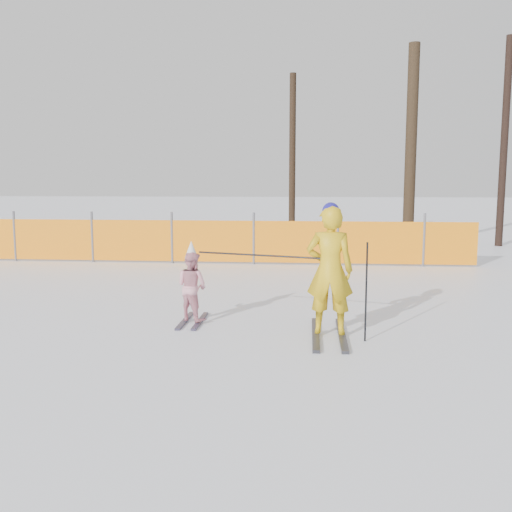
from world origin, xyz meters
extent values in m
plane|color=white|center=(0.00, 0.00, 0.00)|extent=(120.00, 120.00, 0.00)
cube|color=black|center=(0.81, 0.18, 0.02)|extent=(0.09, 1.57, 0.04)
cube|color=black|center=(1.15, 0.18, 0.02)|extent=(0.09, 1.57, 0.04)
imported|color=gold|center=(0.98, 0.18, 0.87)|extent=(0.63, 0.44, 1.66)
sphere|color=navy|center=(0.98, 0.18, 1.63)|extent=(0.22, 0.22, 0.22)
cube|color=black|center=(-1.05, 0.74, 0.01)|extent=(0.09, 0.99, 0.03)
cube|color=black|center=(-0.83, 0.74, 0.01)|extent=(0.09, 0.99, 0.03)
imported|color=pink|center=(-0.94, 0.74, 0.52)|extent=(0.60, 0.57, 0.99)
cone|color=silver|center=(-0.94, 0.74, 1.05)|extent=(0.19, 0.19, 0.24)
cylinder|color=black|center=(1.43, -0.02, 0.63)|extent=(0.02, 0.02, 1.26)
cylinder|color=black|center=(0.02, 0.46, 1.02)|extent=(1.69, 0.52, 0.02)
cylinder|color=#595960|center=(-6.60, 6.42, 0.62)|extent=(0.06, 0.06, 1.25)
cylinder|color=#595960|center=(-4.60, 6.42, 0.62)|extent=(0.06, 0.06, 1.25)
cylinder|color=#595960|center=(-2.60, 6.42, 0.62)|extent=(0.06, 0.06, 1.25)
cylinder|color=#595960|center=(-0.60, 6.42, 0.62)|extent=(0.06, 0.06, 1.25)
cylinder|color=#595960|center=(1.40, 6.42, 0.62)|extent=(0.06, 0.06, 1.25)
cylinder|color=#595960|center=(3.40, 6.42, 0.62)|extent=(0.06, 0.06, 1.25)
cube|color=orange|center=(-3.99, 6.42, 0.55)|extent=(17.22, 0.03, 1.00)
cylinder|color=#2F2215|center=(3.64, 10.01, 2.94)|extent=(0.32, 0.32, 5.88)
cylinder|color=black|center=(6.54, 10.92, 3.12)|extent=(0.22, 0.22, 6.24)
cylinder|color=black|center=(0.17, 11.00, 2.64)|extent=(0.20, 0.20, 5.28)
camera|label=1|loc=(0.70, -7.12, 2.03)|focal=40.00mm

